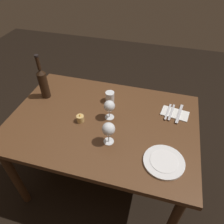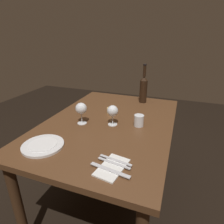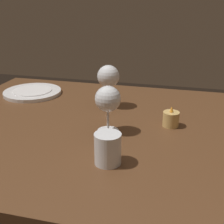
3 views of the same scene
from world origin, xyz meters
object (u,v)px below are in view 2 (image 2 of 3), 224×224
(fork_outer, at_px, (116,160))
(table_knife, at_px, (110,170))
(dinner_plate, at_px, (43,145))
(water_tumbler, at_px, (139,121))
(wine_bottle, at_px, (143,88))
(folded_napkin, at_px, (112,167))
(votive_candle, at_px, (110,111))
(fork_inner, at_px, (114,163))
(wine_glass_right, at_px, (81,109))
(wine_glass_left, at_px, (113,111))

(fork_outer, height_order, table_knife, same)
(dinner_plate, bearing_deg, water_tumbler, 134.70)
(wine_bottle, relative_size, folded_napkin, 1.73)
(folded_napkin, relative_size, fork_outer, 1.14)
(dinner_plate, bearing_deg, table_knife, 80.94)
(votive_candle, relative_size, fork_outer, 0.37)
(wine_bottle, distance_m, fork_inner, 0.98)
(fork_inner, height_order, fork_outer, same)
(water_tumbler, bearing_deg, dinner_plate, -45.30)
(water_tumbler, distance_m, votive_candle, 0.30)
(water_tumbler, height_order, fork_outer, water_tumbler)
(wine_glass_right, xyz_separation_m, votive_candle, (-0.24, 0.12, -0.09))
(fork_inner, bearing_deg, wine_bottle, -176.56)
(wine_glass_left, relative_size, votive_candle, 2.17)
(wine_glass_left, distance_m, dinner_plate, 0.50)
(votive_candle, relative_size, folded_napkin, 0.33)
(dinner_plate, distance_m, fork_outer, 0.44)
(votive_candle, height_order, table_knife, votive_candle)
(wine_glass_right, bearing_deg, fork_outer, 47.91)
(fork_outer, distance_m, table_knife, 0.08)
(votive_candle, distance_m, folded_napkin, 0.67)
(wine_bottle, height_order, folded_napkin, wine_bottle)
(wine_glass_left, bearing_deg, wine_glass_right, -75.28)
(wine_bottle, bearing_deg, water_tumbler, 8.64)
(wine_glass_left, height_order, wine_bottle, wine_bottle)
(wine_bottle, relative_size, fork_outer, 1.97)
(votive_candle, xyz_separation_m, folded_napkin, (0.63, 0.25, -0.02))
(folded_napkin, distance_m, table_knife, 0.03)
(wine_glass_left, bearing_deg, water_tumbler, 104.97)
(wine_bottle, relative_size, table_knife, 1.68)
(votive_candle, distance_m, fork_outer, 0.63)
(dinner_plate, distance_m, fork_inner, 0.44)
(wine_bottle, bearing_deg, votive_candle, -27.67)
(table_knife, bearing_deg, water_tumbler, 178.03)
(fork_outer, bearing_deg, folded_napkin, 0.00)
(folded_napkin, height_order, table_knife, table_knife)
(fork_outer, bearing_deg, wine_glass_left, -157.92)
(wine_glass_right, bearing_deg, water_tumbler, 104.83)
(folded_napkin, bearing_deg, wine_bottle, -176.65)
(table_knife, bearing_deg, folded_napkin, 180.00)
(dinner_plate, height_order, folded_napkin, dinner_plate)
(water_tumbler, relative_size, fork_inner, 0.45)
(dinner_plate, relative_size, fork_inner, 1.32)
(dinner_plate, bearing_deg, fork_outer, 91.33)
(wine_glass_left, distance_m, fork_inner, 0.46)
(wine_glass_left, height_order, votive_candle, wine_glass_left)
(wine_glass_left, bearing_deg, fork_inner, 20.88)
(dinner_plate, xyz_separation_m, folded_napkin, (0.04, 0.44, -0.00))
(water_tumbler, relative_size, fork_outer, 0.45)
(votive_candle, height_order, fork_inner, votive_candle)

